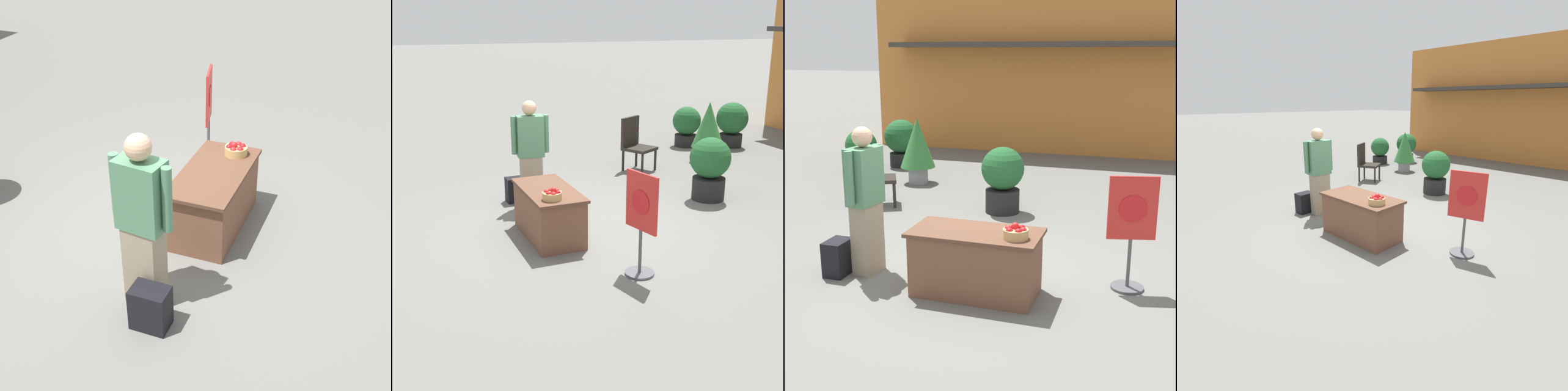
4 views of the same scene
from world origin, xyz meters
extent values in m
plane|color=slate|center=(0.00, 0.00, 0.00)|extent=(120.00, 120.00, 0.00)
cube|color=brown|center=(0.26, -0.60, 0.34)|extent=(1.32, 0.65, 0.67)
cube|color=brown|center=(0.26, -0.60, 0.69)|extent=(1.40, 0.69, 0.04)
cylinder|color=tan|center=(0.71, -0.70, 0.76)|extent=(0.26, 0.26, 0.10)
sphere|color=red|center=(0.79, -0.70, 0.80)|extent=(0.08, 0.08, 0.08)
sphere|color=#A30F14|center=(0.76, -0.63, 0.80)|extent=(0.08, 0.08, 0.08)
sphere|color=red|center=(0.68, -0.62, 0.80)|extent=(0.08, 0.08, 0.08)
sphere|color=red|center=(0.64, -0.69, 0.80)|extent=(0.08, 0.08, 0.08)
sphere|color=red|center=(0.67, -0.76, 0.80)|extent=(0.08, 0.08, 0.08)
sphere|color=red|center=(0.76, -0.76, 0.80)|extent=(0.08, 0.08, 0.08)
sphere|color=red|center=(0.70, -0.67, 0.84)|extent=(0.08, 0.08, 0.08)
cube|color=gray|center=(-1.15, -0.42, 0.42)|extent=(0.28, 0.37, 0.84)
cube|color=#4C7F5B|center=(-1.15, -0.42, 1.17)|extent=(0.31, 0.45, 0.66)
sphere|color=tan|center=(-1.15, -0.42, 1.62)|extent=(0.23, 0.23, 0.23)
cylinder|color=#4C7F5B|center=(-1.12, -0.16, 1.20)|extent=(0.09, 0.09, 0.61)
cylinder|color=#4C7F5B|center=(-1.18, -0.68, 1.20)|extent=(0.09, 0.09, 0.61)
cube|color=black|center=(-1.45, -0.61, 0.21)|extent=(0.24, 0.34, 0.42)
cylinder|color=#4C4C51|center=(1.81, 0.03, 0.01)|extent=(0.36, 0.36, 0.03)
cylinder|color=#4C4C51|center=(1.81, 0.03, 0.31)|extent=(0.04, 0.04, 0.55)
cube|color=red|center=(1.81, 0.03, 0.93)|extent=(0.51, 0.16, 0.70)
cylinder|color=red|center=(1.82, 0.01, 0.93)|extent=(0.29, 0.08, 0.29)
cylinder|color=#28231E|center=(-2.32, 2.55, 0.21)|extent=(0.05, 0.05, 0.42)
cylinder|color=#28231E|center=(-2.10, 2.14, 0.21)|extent=(0.05, 0.05, 0.42)
cylinder|color=#28231E|center=(-2.74, 2.33, 0.21)|extent=(0.05, 0.05, 0.42)
cylinder|color=#28231E|center=(-2.51, 1.92, 0.21)|extent=(0.05, 0.05, 0.42)
cube|color=#28231E|center=(-2.42, 2.24, 0.45)|extent=(0.74, 0.74, 0.06)
cube|color=#28231E|center=(-2.63, 2.12, 0.78)|extent=(0.31, 0.51, 0.59)
cylinder|color=gray|center=(-2.47, 3.90, 0.16)|extent=(0.39, 0.39, 0.33)
cone|color=#337A38|center=(-2.47, 3.90, 0.81)|extent=(0.69, 0.69, 0.97)
cylinder|color=black|center=(-3.97, 4.32, 0.14)|extent=(0.54, 0.54, 0.28)
sphere|color=#1E5628|center=(-3.97, 4.32, 0.62)|extent=(0.67, 0.67, 0.67)
cylinder|color=black|center=(-0.32, 2.47, 0.19)|extent=(0.56, 0.56, 0.38)
sphere|color=#1E5628|center=(-0.32, 2.47, 0.73)|extent=(0.69, 0.69, 0.69)
cylinder|color=black|center=(-3.51, 5.30, 0.16)|extent=(0.54, 0.54, 0.31)
sphere|color=#1E5628|center=(-3.51, 5.30, 0.69)|extent=(0.76, 0.76, 0.76)
camera|label=1|loc=(-4.65, -2.27, 3.58)|focal=50.00mm
camera|label=2|loc=(7.12, -2.84, 2.97)|focal=50.00mm
camera|label=3|loc=(2.00, -5.77, 2.55)|focal=50.00mm
camera|label=4|loc=(3.79, -3.89, 2.22)|focal=28.00mm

